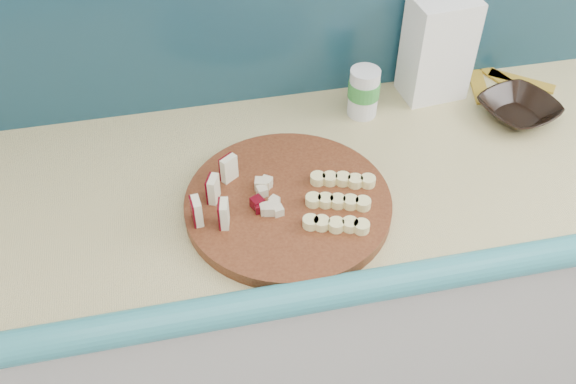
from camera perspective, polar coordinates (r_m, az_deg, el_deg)
The scene contains 9 objects.
kitchen_counter at distance 1.72m, azimuth 10.65°, elevation -8.19°, with size 2.20×0.63×0.91m.
cutting_board at distance 1.24m, azimuth 0.00°, elevation -1.07°, with size 0.40×0.40×0.02m, color #451D0E.
apple_wedges at distance 1.21m, azimuth -6.47°, elevation -0.27°, with size 0.10×0.16×0.05m.
apple_chunks at distance 1.23m, azimuth -1.20°, elevation -0.22°, with size 0.06×0.06×0.02m.
banana_slices at distance 1.22m, azimuth 4.57°, elevation -0.83°, with size 0.16×0.18×0.02m.
brown_bowl at distance 1.54m, azimuth 19.79°, elevation 6.89°, with size 0.16×0.16×0.04m, color black.
flour_bag at distance 1.51m, azimuth 13.16°, elevation 12.34°, with size 0.14×0.10×0.24m, color white.
canister at distance 1.45m, azimuth 6.74°, elevation 8.86°, with size 0.07×0.07×0.11m.
banana_peel at distance 1.65m, azimuth 18.25°, elevation 9.38°, with size 0.21×0.18×0.01m.
Camera 1 is at (-0.42, 0.57, 1.81)m, focal length 40.00 mm.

